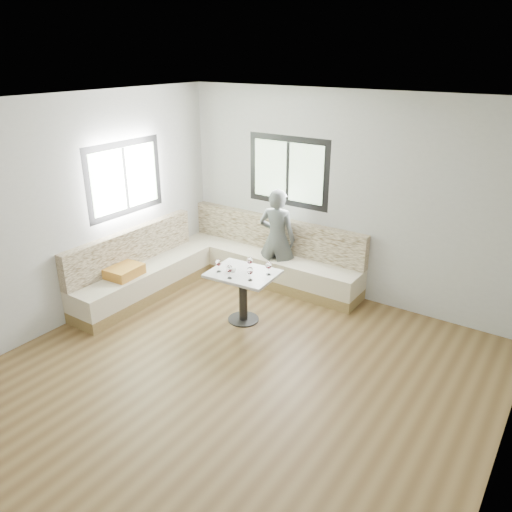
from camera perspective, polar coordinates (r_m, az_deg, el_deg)
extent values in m
cube|color=brown|center=(5.48, -2.20, -13.81)|extent=(5.00, 5.00, 0.01)
cube|color=white|center=(4.44, -2.76, 16.76)|extent=(5.00, 5.00, 0.01)
cube|color=#B7B7B2|center=(6.84, 10.20, 6.52)|extent=(5.00, 0.01, 2.80)
cube|color=#B7B7B2|center=(6.51, -20.48, 4.62)|extent=(0.01, 5.00, 2.80)
cube|color=black|center=(7.17, 3.68, 9.63)|extent=(1.30, 0.02, 1.00)
cube|color=black|center=(6.97, -14.75, 8.57)|extent=(0.02, 1.30, 1.00)
cube|color=olive|center=(7.54, 1.38, -2.31)|extent=(2.90, 0.55, 0.16)
cube|color=beige|center=(7.45, 1.39, -0.74)|extent=(2.90, 0.55, 0.29)
cube|color=beige|center=(7.46, 2.28, 2.57)|extent=(2.90, 0.14, 0.50)
cube|color=olive|center=(7.26, -12.58, -3.90)|extent=(0.55, 2.25, 0.16)
cube|color=beige|center=(7.17, -12.73, -2.29)|extent=(0.55, 2.25, 0.29)
cube|color=beige|center=(7.16, -14.14, 0.99)|extent=(0.14, 2.25, 0.50)
cube|color=#B16F24|center=(6.89, -15.11, -1.61)|extent=(0.49, 0.49, 0.14)
cylinder|color=black|center=(6.52, -1.45, -7.23)|extent=(0.40, 0.40, 0.02)
cylinder|color=black|center=(6.37, -1.48, -4.80)|extent=(0.11, 0.11, 0.64)
cube|color=silver|center=(6.23, -1.51, -2.04)|extent=(0.87, 0.70, 0.04)
imported|color=#494E4C|center=(7.16, 2.42, 2.00)|extent=(0.60, 0.45, 1.47)
cylinder|color=white|center=(6.27, -2.84, -1.48)|extent=(0.11, 0.11, 0.05)
sphere|color=black|center=(6.26, -2.65, -1.38)|extent=(0.02, 0.02, 0.02)
sphere|color=black|center=(6.28, -2.89, -1.32)|extent=(0.02, 0.02, 0.02)
sphere|color=black|center=(6.25, -2.92, -1.43)|extent=(0.02, 0.02, 0.02)
cylinder|color=white|center=(6.25, -4.27, -1.77)|extent=(0.06, 0.06, 0.01)
cylinder|color=white|center=(6.24, -4.28, -1.44)|extent=(0.01, 0.01, 0.07)
ellipsoid|color=white|center=(6.20, -4.30, -0.74)|extent=(0.08, 0.08, 0.09)
cylinder|color=#42070C|center=(6.21, -4.30, -0.93)|extent=(0.05, 0.05, 0.02)
cylinder|color=white|center=(6.07, -3.04, -2.52)|extent=(0.06, 0.06, 0.01)
cylinder|color=white|center=(6.05, -3.04, -2.18)|extent=(0.01, 0.01, 0.07)
ellipsoid|color=white|center=(6.02, -3.06, -1.46)|extent=(0.08, 0.08, 0.09)
cylinder|color=#42070C|center=(6.03, -3.05, -1.66)|extent=(0.05, 0.05, 0.02)
cylinder|color=white|center=(6.01, -0.68, -2.76)|extent=(0.06, 0.06, 0.01)
cylinder|color=white|center=(5.99, -0.69, -2.41)|extent=(0.01, 0.01, 0.07)
ellipsoid|color=white|center=(5.96, -0.69, -1.69)|extent=(0.08, 0.08, 0.09)
cylinder|color=#42070C|center=(5.97, -0.69, -1.89)|extent=(0.05, 0.05, 0.02)
cylinder|color=white|center=(6.29, -0.71, -1.54)|extent=(0.06, 0.06, 0.01)
cylinder|color=white|center=(6.28, -0.71, -1.21)|extent=(0.01, 0.01, 0.07)
ellipsoid|color=white|center=(6.24, -0.71, -0.52)|extent=(0.08, 0.08, 0.09)
cylinder|color=#42070C|center=(6.25, -0.71, -0.71)|extent=(0.05, 0.05, 0.02)
cylinder|color=white|center=(6.16, 1.43, -2.12)|extent=(0.06, 0.06, 0.01)
cylinder|color=white|center=(6.14, 1.43, -1.78)|extent=(0.01, 0.01, 0.07)
ellipsoid|color=white|center=(6.11, 1.44, -1.07)|extent=(0.08, 0.08, 0.09)
cylinder|color=#42070C|center=(6.12, 1.44, -1.27)|extent=(0.05, 0.05, 0.02)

